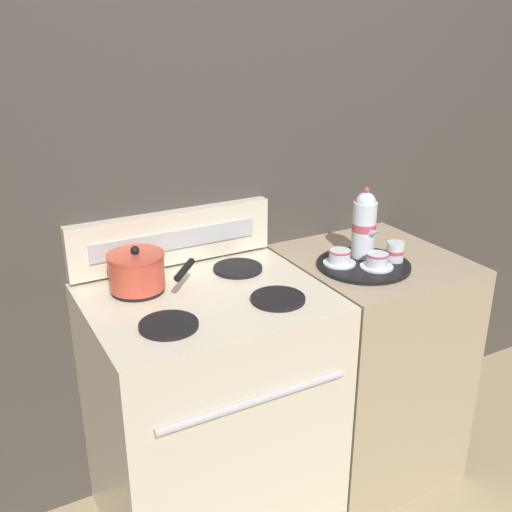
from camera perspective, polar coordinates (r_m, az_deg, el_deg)
name	(u,v)px	position (r m, az deg, el deg)	size (l,w,h in m)	color
ground_plane	(282,486)	(2.49, 2.49, -21.02)	(6.00, 6.00, 0.00)	tan
wall_back	(241,192)	(2.20, -1.44, 6.09)	(6.00, 0.05, 2.20)	#423D38
stove	(211,413)	(2.11, -4.33, -14.67)	(0.74, 0.63, 0.90)	beige
control_panel	(173,238)	(2.08, -7.93, 1.75)	(0.73, 0.05, 0.18)	beige
side_counter	(367,363)	(2.41, 10.48, -9.99)	(0.57, 0.60, 0.89)	tan
saucepan	(137,271)	(1.91, -11.23, -1.37)	(0.27, 0.25, 0.14)	#D14C38
serving_tray	(364,265)	(2.12, 10.21, -0.84)	(0.32, 0.32, 0.01)	black
teapot	(364,224)	(2.14, 10.29, 2.99)	(0.09, 0.14, 0.25)	silver
teacup_left	(377,261)	(2.08, 11.46, -0.43)	(0.11, 0.11, 0.05)	silver
teacup_right	(340,257)	(2.08, 7.97, -0.10)	(0.11, 0.11, 0.05)	silver
creamer_jug	(395,252)	(2.14, 13.12, 0.42)	(0.06, 0.06, 0.07)	silver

